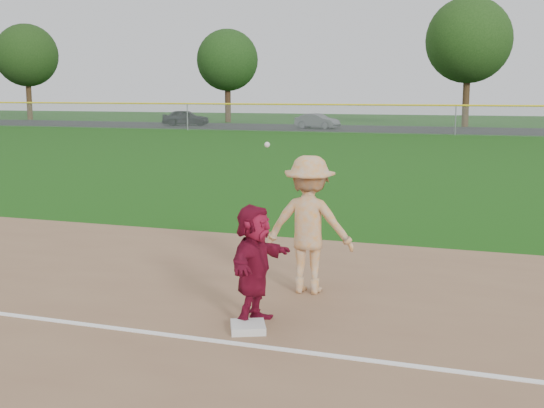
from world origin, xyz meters
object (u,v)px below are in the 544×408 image
(car_mid, at_px, (317,121))
(base_runner, at_px, (254,264))
(first_base, at_px, (248,327))
(car_left, at_px, (186,118))

(car_mid, bearing_deg, base_runner, -151.12)
(first_base, height_order, base_runner, base_runner)
(base_runner, bearing_deg, car_mid, 18.73)
(base_runner, xyz_separation_m, car_left, (-23.19, 45.72, -0.09))
(car_mid, bearing_deg, car_left, 100.53)
(first_base, relative_size, car_left, 0.10)
(base_runner, bearing_deg, car_left, 31.56)
(car_left, height_order, car_mid, car_left)
(car_left, relative_size, car_mid, 1.12)
(base_runner, relative_size, car_left, 0.38)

